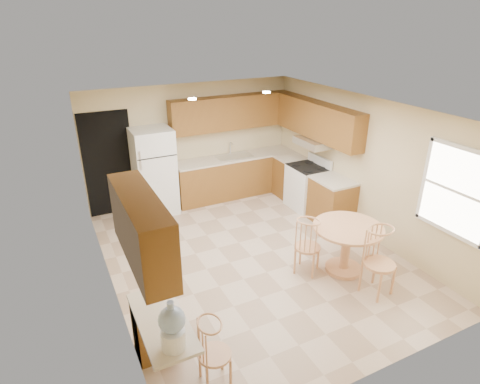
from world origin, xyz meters
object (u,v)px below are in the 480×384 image
chair_table_a (311,243)px  stove (307,187)px  refrigerator (154,172)px  dining_table (346,242)px  water_crock (172,327)px  chair_desk (217,352)px  chair_table_b (386,259)px

chair_table_a → stove: bearing=107.7°
refrigerator → dining_table: refrigerator is taller
refrigerator → water_crock: bearing=-103.1°
stove → water_crock: 5.16m
water_crock → stove: bearing=40.1°
dining_table → chair_table_a: size_ratio=1.16×
dining_table → chair_table_a: chair_table_a is taller
dining_table → chair_desk: 2.91m
chair_table_b → water_crock: water_crock is taller
chair_table_a → water_crock: bearing=-102.1°
refrigerator → chair_table_b: refrigerator is taller
stove → chair_table_b: 3.03m
chair_desk → chair_table_b: bearing=101.7°
refrigerator → chair_table_a: size_ratio=1.90×
stove → chair_table_b: bearing=-104.3°
refrigerator → chair_desk: 4.58m
refrigerator → dining_table: bearing=-58.6°
chair_desk → water_crock: size_ratio=1.54×
chair_table_b → water_crock: size_ratio=1.89×
refrigerator → water_crock: refrigerator is taller
stove → dining_table: (-0.80, -2.18, 0.05)m
chair_table_b → chair_desk: size_ratio=1.23×
stove → chair_table_a: size_ratio=1.18×
chair_desk → stove: bearing=137.3°
chair_table_b → water_crock: 3.22m
chair_table_a → chair_table_b: 1.09m
refrigerator → chair_table_b: 4.67m
dining_table → chair_desk: size_ratio=1.28×
dining_table → refrigerator: bearing=121.4°
chair_table_a → water_crock: 2.91m
chair_table_b → refrigerator: bearing=-72.5°
stove → chair_desk: stove is taller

